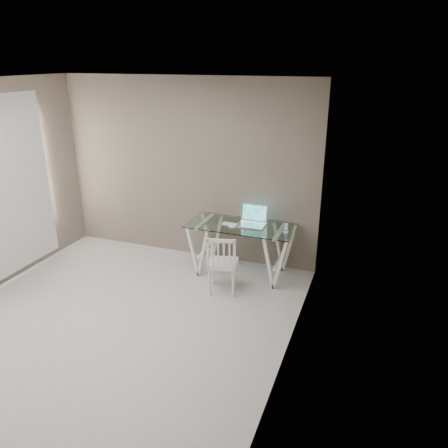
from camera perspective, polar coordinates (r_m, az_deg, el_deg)
name	(u,v)px	position (r m, az deg, el deg)	size (l,w,h in m)	color
room	(89,184)	(4.68, -17.19, 4.98)	(4.50, 4.52, 2.71)	#B0ADA9
desk	(241,249)	(6.21, 2.26, -3.26)	(1.50, 0.70, 0.75)	silver
chair	(222,262)	(5.65, -0.26, -4.99)	(0.45, 0.45, 0.82)	white
laptop	(253,220)	(6.09, 3.76, 0.56)	(0.38, 0.31, 0.27)	silver
keyboard	(232,224)	(6.07, 1.04, -0.06)	(0.30, 0.13, 0.01)	silver
mouse	(232,227)	(5.97, 1.02, -0.35)	(0.10, 0.06, 0.03)	white
phone_dock	(286,229)	(5.87, 8.10, -0.70)	(0.07, 0.07, 0.13)	white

